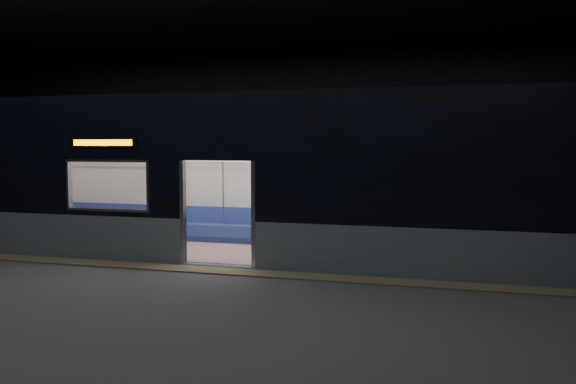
% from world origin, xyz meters
% --- Properties ---
extents(station_floor, '(24.00, 14.00, 0.01)m').
position_xyz_m(station_floor, '(0.00, 0.00, -0.01)').
color(station_floor, '#47494C').
rests_on(station_floor, ground).
extents(station_envelope, '(24.00, 14.00, 5.00)m').
position_xyz_m(station_envelope, '(0.00, 0.00, 3.66)').
color(station_envelope, black).
rests_on(station_envelope, station_floor).
extents(tactile_strip, '(22.80, 0.50, 0.03)m').
position_xyz_m(tactile_strip, '(0.00, 0.55, 0.01)').
color(tactile_strip, '#8C7F59').
rests_on(tactile_strip, station_floor).
extents(metro_car, '(18.00, 3.04, 3.35)m').
position_xyz_m(metro_car, '(-0.00, 2.54, 1.85)').
color(metro_car, gray).
rests_on(metro_car, station_floor).
extents(passenger, '(0.43, 0.68, 1.32)m').
position_xyz_m(passenger, '(0.21, 3.55, 0.78)').
color(passenger, black).
rests_on(passenger, metro_car).
extents(handbag, '(0.34, 0.32, 0.14)m').
position_xyz_m(handbag, '(0.23, 3.33, 0.67)').
color(handbag, black).
rests_on(handbag, passenger).
extents(transit_map, '(1.10, 0.03, 0.71)m').
position_xyz_m(transit_map, '(0.79, 3.85, 1.51)').
color(transit_map, white).
rests_on(transit_map, metro_car).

